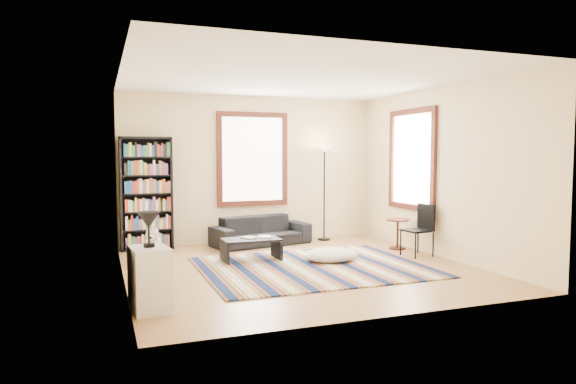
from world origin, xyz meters
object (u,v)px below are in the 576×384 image
object	(u,v)px
white_cabinet	(150,279)
bookshelf	(146,193)
floor_cushion	(331,255)
floor_lamp	(324,193)
side_table	(398,234)
folding_chair	(417,230)
sofa	(261,231)
dog	(154,244)
coffee_table	(251,250)

from	to	relation	value
white_cabinet	bookshelf	bearing A→B (deg)	78.38
white_cabinet	floor_cushion	bearing A→B (deg)	22.56
floor_lamp	side_table	distance (m)	1.72
bookshelf	folding_chair	size ratio (longest dim) A/B	2.33
sofa	dog	size ratio (longest dim) A/B	3.43
sofa	coffee_table	world-z (taller)	sofa
side_table	dog	world-z (taller)	side_table
coffee_table	floor_cushion	bearing A→B (deg)	-22.64
folding_chair	white_cabinet	bearing A→B (deg)	-168.33
coffee_table	side_table	distance (m)	2.75
folding_chair	dog	xyz separation A→B (m)	(-4.14, 1.14, -0.16)
sofa	floor_lamp	size ratio (longest dim) A/B	0.99
side_table	white_cabinet	bearing A→B (deg)	-153.50
sofa	white_cabinet	bearing A→B (deg)	-135.96
sofa	folding_chair	distance (m)	2.86
sofa	side_table	bearing A→B (deg)	-42.18
floor_cushion	floor_lamp	bearing A→B (deg)	68.67
bookshelf	side_table	size ratio (longest dim) A/B	3.70
coffee_table	dog	xyz separation A→B (m)	(-1.44, 0.58, 0.09)
white_cabinet	dog	size ratio (longest dim) A/B	1.31
sofa	white_cabinet	xyz separation A→B (m)	(-2.33, -3.49, 0.08)
floor_lamp	side_table	size ratio (longest dim) A/B	3.44
floor_cushion	folding_chair	bearing A→B (deg)	-3.10
bookshelf	side_table	world-z (taller)	bookshelf
floor_cushion	dog	xyz separation A→B (m)	(-2.60, 1.06, 0.16)
bookshelf	folding_chair	distance (m)	4.73
bookshelf	floor_cushion	size ratio (longest dim) A/B	2.26
sofa	floor_lamp	distance (m)	1.50
side_table	dog	distance (m)	4.22
floor_cushion	dog	distance (m)	2.82
side_table	dog	bearing A→B (deg)	173.47
sofa	floor_lamp	world-z (taller)	floor_lamp
floor_lamp	side_table	world-z (taller)	floor_lamp
floor_lamp	folding_chair	distance (m)	2.22
coffee_table	folding_chair	bearing A→B (deg)	-11.90
coffee_table	floor_cushion	distance (m)	1.26
sofa	floor_cushion	bearing A→B (deg)	-84.55
bookshelf	coffee_table	xyz separation A→B (m)	(1.46, -1.61, -0.82)
coffee_table	white_cabinet	world-z (taller)	white_cabinet
sofa	coffee_table	distance (m)	1.47
sofa	side_table	xyz separation A→B (m)	(2.17, -1.25, 0.00)
bookshelf	dog	bearing A→B (deg)	-89.08
dog	white_cabinet	bearing A→B (deg)	-83.50
coffee_table	dog	size ratio (longest dim) A/B	1.68
side_table	white_cabinet	xyz separation A→B (m)	(-4.50, -2.24, 0.08)
bookshelf	side_table	xyz separation A→B (m)	(4.20, -1.52, -0.73)
sofa	dog	xyz separation A→B (m)	(-2.02, -0.77, -0.00)
coffee_table	white_cabinet	size ratio (longest dim) A/B	1.29
folding_chair	sofa	bearing A→B (deg)	130.03
side_table	folding_chair	distance (m)	0.69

